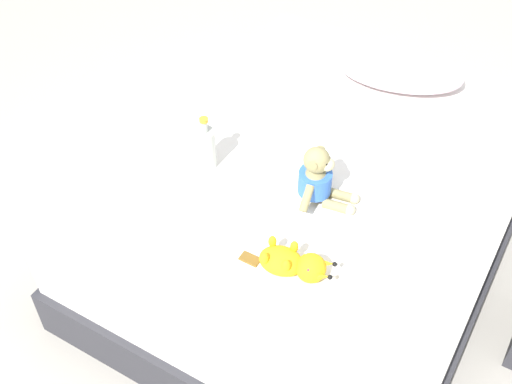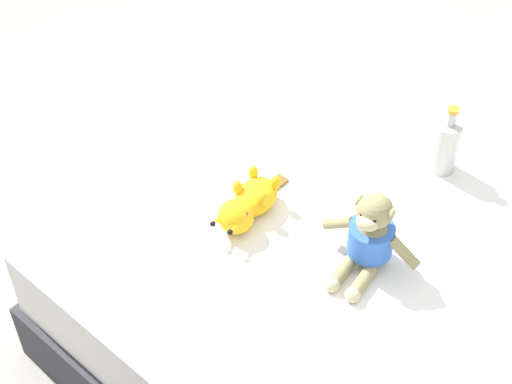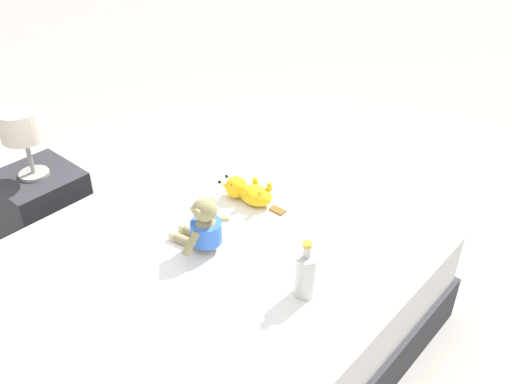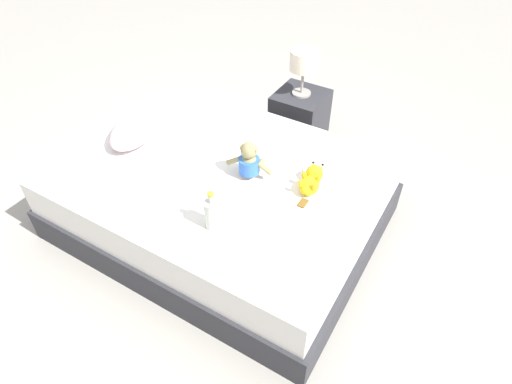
{
  "view_description": "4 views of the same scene",
  "coord_description": "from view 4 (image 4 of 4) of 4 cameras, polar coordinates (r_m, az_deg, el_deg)",
  "views": [
    {
      "loc": [
        0.71,
        -1.76,
        2.18
      ],
      "look_at": [
        -0.12,
        -0.33,
        0.52
      ],
      "focal_mm": 45.96,
      "sensor_mm": 36.0,
      "label": 1
    },
    {
      "loc": [
        1.31,
        0.56,
        2.12
      ],
      "look_at": [
        0.1,
        -0.54,
        0.51
      ],
      "focal_mm": 57.1,
      "sensor_mm": 36.0,
      "label": 2
    },
    {
      "loc": [
        -1.21,
        0.94,
        1.84
      ],
      "look_at": [
        0.1,
        -0.54,
        0.51
      ],
      "focal_mm": 38.59,
      "sensor_mm": 36.0,
      "label": 3
    },
    {
      "loc": [
        -1.62,
        -1.22,
        2.11
      ],
      "look_at": [
        -0.11,
        -0.32,
        0.51
      ],
      "focal_mm": 30.81,
      "sensor_mm": 36.0,
      "label": 4
    }
  ],
  "objects": [
    {
      "name": "glass_bottle",
      "position": [
        2.22,
        -5.7,
        -2.83
      ],
      "size": [
        0.08,
        0.08,
        0.23
      ],
      "color": "#B7BCB2",
      "rests_on": "bed"
    },
    {
      "name": "plush_yellow_creature",
      "position": [
        2.48,
        7.21,
        1.56
      ],
      "size": [
        0.33,
        0.14,
        0.1
      ],
      "color": "yellow",
      "rests_on": "bed"
    },
    {
      "name": "pillow",
      "position": [
        2.96,
        -14.94,
        8.39
      ],
      "size": [
        0.61,
        0.41,
        0.13
      ],
      "color": "silver",
      "rests_on": "bed"
    },
    {
      "name": "ground_plane",
      "position": [
        2.93,
        -4.26,
        -3.91
      ],
      "size": [
        16.0,
        16.0,
        0.0
      ],
      "primitive_type": "plane",
      "color": "#9E998E"
    },
    {
      "name": "bedside_lamp",
      "position": [
        3.25,
        6.23,
        16.41
      ],
      "size": [
        0.2,
        0.2,
        0.34
      ],
      "color": "gray",
      "rests_on": "nightstand"
    },
    {
      "name": "bed",
      "position": [
        2.77,
        -4.49,
        -0.71
      ],
      "size": [
        1.44,
        1.89,
        0.45
      ],
      "color": "#2D2D33",
      "rests_on": "ground_plane"
    },
    {
      "name": "plush_monkey",
      "position": [
        2.51,
        -0.8,
        3.95
      ],
      "size": [
        0.24,
        0.29,
        0.24
      ],
      "color": "#8E8456",
      "rests_on": "bed"
    },
    {
      "name": "nightstand",
      "position": [
        3.48,
        5.65,
        9.32
      ],
      "size": [
        0.37,
        0.37,
        0.45
      ],
      "color": "#2D2D33",
      "rests_on": "ground_plane"
    }
  ]
}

